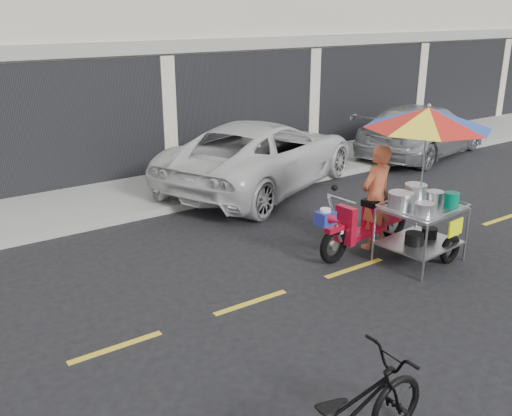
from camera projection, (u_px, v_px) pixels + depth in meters
ground at (354, 268)px, 9.14m from camera, size 90.00×90.00×0.00m
sidewalk at (191, 182)px, 13.39m from camera, size 45.00×3.00×0.15m
centerline at (354, 268)px, 9.13m from camera, size 42.00×0.10×0.01m
white_pickup at (262, 154)px, 13.08m from camera, size 6.12×4.57×1.55m
silver_pickup at (422, 130)px, 15.96m from camera, size 5.24×3.09×1.42m
near_bicycle at (348, 414)px, 5.13m from camera, size 1.88×0.67×0.98m
food_vendor_rig at (407, 162)px, 9.12m from camera, size 2.71×2.16×2.58m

